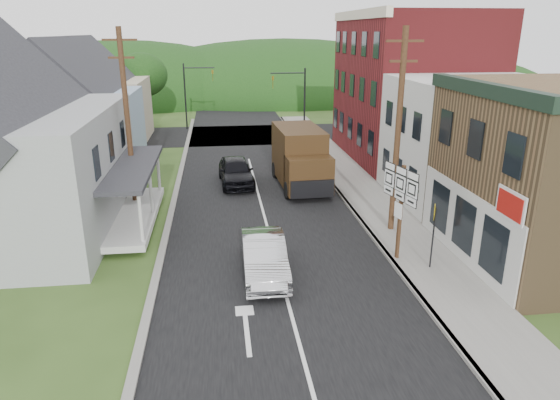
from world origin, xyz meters
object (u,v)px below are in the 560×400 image
object	(u,v)px
warning_sign	(433,227)
silver_sedan	(264,257)
route_sign_cluster	(400,199)
dark_sedan	(236,171)
delivery_van	(300,158)

from	to	relation	value
warning_sign	silver_sedan	bearing A→B (deg)	-160.08
route_sign_cluster	warning_sign	bearing A→B (deg)	-57.65
route_sign_cluster	silver_sedan	bearing A→B (deg)	172.20
dark_sedan	warning_sign	bearing A→B (deg)	-64.25
dark_sedan	delivery_van	world-z (taller)	delivery_van
dark_sedan	route_sign_cluster	size ratio (longest dim) A/B	1.25
silver_sedan	warning_sign	bearing A→B (deg)	-3.32
warning_sign	delivery_van	bearing A→B (deg)	129.28
route_sign_cluster	warning_sign	xyz separation A→B (m)	(1.00, -0.97, -0.81)
route_sign_cluster	warning_sign	distance (m)	1.62
delivery_van	route_sign_cluster	size ratio (longest dim) A/B	1.63
route_sign_cluster	delivery_van	bearing A→B (deg)	88.10
silver_sedan	route_sign_cluster	distance (m)	5.69
dark_sedan	warning_sign	size ratio (longest dim) A/B	1.82
dark_sedan	route_sign_cluster	bearing A→B (deg)	-66.05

